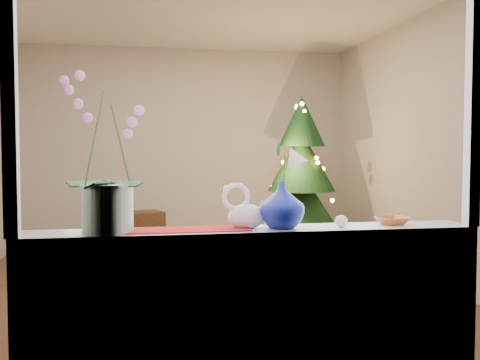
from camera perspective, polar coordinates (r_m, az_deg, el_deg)
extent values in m
plane|color=#3E2719|center=(5.07, -3.93, -11.73)|extent=(5.00, 5.00, 0.00)
cube|color=#BFB5A7|center=(7.40, -6.01, 3.46)|extent=(4.50, 0.10, 2.70)
cube|color=#BFB5A7|center=(2.43, 2.18, 4.44)|extent=(4.50, 0.10, 2.70)
cube|color=#BFB5A7|center=(5.61, 19.59, 3.45)|extent=(0.10, 5.00, 2.70)
cube|color=white|center=(2.61, 1.95, -15.95)|extent=(2.20, 0.08, 0.88)
cube|color=white|center=(2.59, 1.55, -5.63)|extent=(2.20, 0.26, 0.04)
cube|color=maroon|center=(2.54, -6.92, -5.30)|extent=(0.70, 0.20, 0.01)
imported|color=navy|center=(2.59, 4.49, -2.25)|extent=(0.32, 0.32, 0.26)
sphere|color=silver|center=(2.66, 10.74, -4.35)|extent=(0.08, 0.08, 0.06)
imported|color=#AD5624|center=(2.83, 15.94, -4.25)|extent=(0.17, 0.17, 0.03)
cube|color=black|center=(6.71, -11.44, -5.74)|extent=(0.82, 0.60, 0.55)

